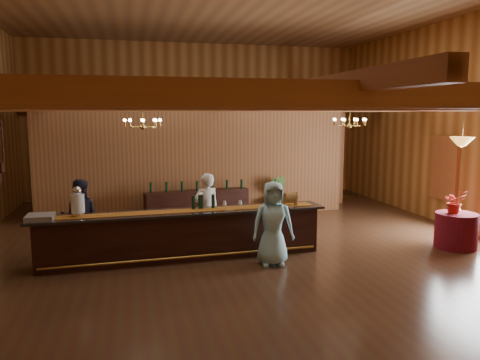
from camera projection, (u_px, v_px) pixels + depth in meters
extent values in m
plane|color=#412B18|center=(241.00, 247.00, 10.60)|extent=(14.00, 14.00, 0.00)
cube|color=#B68242|center=(196.00, 121.00, 16.96)|extent=(12.00, 0.10, 5.50)
cube|color=#B68242|center=(458.00, 148.00, 3.46)|extent=(12.00, 0.10, 5.50)
cube|color=#B68242|center=(476.00, 124.00, 11.57)|extent=(0.10, 14.00, 5.50)
cube|color=#9F5D2F|center=(362.00, 94.00, 4.85)|extent=(11.90, 0.20, 0.28)
cube|color=#9F5D2F|center=(285.00, 101.00, 7.26)|extent=(11.90, 0.20, 0.28)
cube|color=#9F5D2F|center=(246.00, 104.00, 9.67)|extent=(11.90, 0.20, 0.28)
cube|color=#9F5D2F|center=(223.00, 106.00, 12.08)|extent=(11.90, 0.20, 0.28)
cube|color=#9F5D2F|center=(207.00, 107.00, 14.49)|extent=(11.90, 0.20, 0.28)
cube|color=#9F5D2F|center=(197.00, 108.00, 16.70)|extent=(11.90, 0.20, 0.28)
cube|color=#9F5D2F|center=(16.00, 96.00, 9.11)|extent=(0.18, 13.90, 0.22)
cube|color=#9F5D2F|center=(241.00, 98.00, 10.13)|extent=(0.18, 13.90, 0.22)
cube|color=#9F5D2F|center=(424.00, 100.00, 11.15)|extent=(0.18, 13.90, 0.22)
cube|color=#9F5D2F|center=(56.00, 162.00, 13.69)|extent=(0.20, 0.20, 3.20)
cube|color=#9F5D2F|center=(340.00, 156.00, 15.73)|extent=(0.20, 0.20, 3.20)
cube|color=brown|center=(196.00, 164.00, 13.64)|extent=(9.00, 0.18, 3.10)
cube|color=white|center=(445.00, 168.00, 12.69)|extent=(0.12, 1.05, 1.75)
cube|color=black|center=(232.00, 186.00, 16.05)|extent=(1.20, 0.60, 1.10)
cube|color=brown|center=(143.00, 191.00, 15.38)|extent=(1.00, 0.60, 1.00)
cube|color=black|center=(183.00, 236.00, 9.72)|extent=(5.79, 0.88, 0.96)
cube|color=black|center=(183.00, 212.00, 9.65)|extent=(6.08, 1.02, 0.05)
cube|color=maroon|center=(183.00, 211.00, 9.65)|extent=(5.68, 0.64, 0.01)
cylinder|color=gold|center=(186.00, 257.00, 9.40)|extent=(5.57, 0.30, 0.05)
cylinder|color=silver|center=(78.00, 215.00, 9.14)|extent=(0.18, 0.18, 0.08)
cylinder|color=silver|center=(78.00, 204.00, 9.11)|extent=(0.26, 0.26, 0.36)
sphere|color=silver|center=(77.00, 191.00, 9.07)|extent=(0.18, 0.18, 0.18)
cube|color=gray|center=(40.00, 217.00, 8.86)|extent=(0.50, 0.50, 0.10)
cube|color=brown|center=(284.00, 199.00, 10.18)|extent=(0.06, 0.06, 0.30)
cube|color=brown|center=(296.00, 199.00, 10.25)|extent=(0.06, 0.06, 0.30)
cylinder|color=brown|center=(290.00, 198.00, 10.21)|extent=(0.24, 0.24, 0.24)
cylinder|color=black|center=(193.00, 202.00, 9.80)|extent=(0.07, 0.07, 0.30)
cylinder|color=black|center=(200.00, 202.00, 9.84)|extent=(0.07, 0.07, 0.30)
cylinder|color=black|center=(202.00, 202.00, 9.85)|extent=(0.07, 0.07, 0.30)
cylinder|color=black|center=(213.00, 201.00, 9.92)|extent=(0.07, 0.07, 0.30)
cube|color=black|center=(198.00, 205.00, 13.33)|extent=(3.02, 0.94, 0.84)
cylinder|color=maroon|center=(456.00, 231.00, 10.53)|extent=(0.91, 0.91, 0.79)
cylinder|color=gold|center=(142.00, 116.00, 10.23)|extent=(0.02, 0.02, 0.49)
sphere|color=gold|center=(143.00, 127.00, 10.27)|extent=(0.12, 0.12, 0.12)
torus|color=gold|center=(143.00, 122.00, 10.25)|extent=(0.80, 0.80, 0.04)
cylinder|color=gold|center=(350.00, 116.00, 11.22)|extent=(0.02, 0.02, 0.48)
sphere|color=gold|center=(349.00, 126.00, 11.25)|extent=(0.12, 0.12, 0.12)
torus|color=gold|center=(349.00, 122.00, 11.24)|extent=(0.80, 0.80, 0.04)
cylinder|color=gold|center=(463.00, 123.00, 10.19)|extent=(0.02, 0.02, 0.80)
cone|color=orange|center=(462.00, 142.00, 10.25)|extent=(0.52, 0.52, 0.20)
imported|color=white|center=(206.00, 210.00, 10.56)|extent=(0.70, 0.56, 1.69)
imported|color=black|center=(80.00, 217.00, 10.01)|extent=(0.79, 0.62, 1.63)
imported|color=#9BDDEE|center=(273.00, 224.00, 9.27)|extent=(0.89, 0.64, 1.69)
imported|color=#386228|center=(274.00, 195.00, 14.02)|extent=(0.74, 0.65, 1.18)
imported|color=#B31C14|center=(455.00, 202.00, 10.44)|extent=(0.52, 0.46, 0.53)
imported|color=gold|center=(456.00, 206.00, 10.48)|extent=(0.21, 0.21, 0.32)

